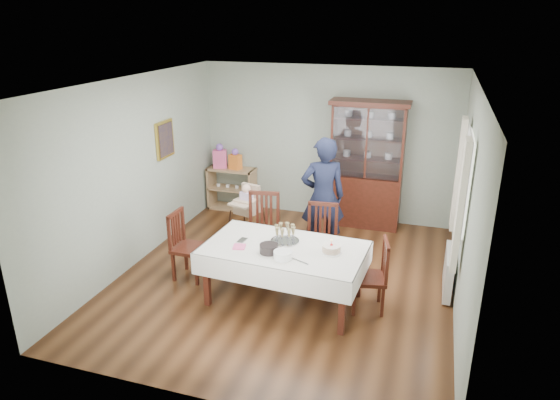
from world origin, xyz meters
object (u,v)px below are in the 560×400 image
at_px(sideboard, 232,189).
at_px(woman, 323,197).
at_px(chair_end_right, 369,289).
at_px(champagne_tray, 285,237).
at_px(chair_far_left, 262,244).
at_px(gift_bag_orange, 235,160).
at_px(dining_table, 284,274).
at_px(high_chair, 247,221).
at_px(birthday_cake, 331,249).
at_px(gift_bag_pink, 220,157).
at_px(chair_far_right, 320,253).
at_px(chair_end_left, 190,258).
at_px(china_cabinet, 367,163).

bearing_deg(sideboard, woman, -33.28).
bearing_deg(chair_end_right, champagne_tray, -103.73).
distance_m(chair_far_left, gift_bag_orange, 2.37).
height_order(woman, champagne_tray, woman).
height_order(dining_table, chair_end_right, chair_end_right).
height_order(sideboard, high_chair, high_chair).
distance_m(high_chair, birthday_cake, 2.25).
bearing_deg(champagne_tray, chair_end_right, -0.86).
bearing_deg(gift_bag_pink, chair_far_right, -39.15).
height_order(high_chair, gift_bag_pink, gift_bag_pink).
bearing_deg(dining_table, high_chair, 126.00).
bearing_deg(chair_far_right, woman, 95.38).
bearing_deg(sideboard, high_chair, -58.61).
distance_m(chair_end_left, chair_end_right, 2.50).
bearing_deg(chair_far_left, chair_end_left, -149.93).
height_order(chair_far_left, birthday_cake, chair_far_left).
bearing_deg(china_cabinet, high_chair, -141.25).
distance_m(sideboard, chair_end_left, 2.69).
distance_m(chair_end_left, gift_bag_orange, 2.74).
bearing_deg(chair_end_left, dining_table, -96.78).
distance_m(dining_table, chair_far_left, 1.08).
bearing_deg(china_cabinet, chair_end_left, -127.78).
xyz_separation_m(chair_end_left, woman, (1.58, 1.30, 0.63)).
bearing_deg(chair_far_right, chair_end_right, -49.08).
xyz_separation_m(chair_far_right, high_chair, (-1.34, 0.60, 0.09)).
height_order(dining_table, gift_bag_pink, gift_bag_pink).
distance_m(woman, gift_bag_pink, 2.62).
xyz_separation_m(chair_end_left, high_chair, (0.37, 1.29, 0.10)).
height_order(dining_table, gift_bag_orange, gift_bag_orange).
height_order(chair_end_right, woman, woman).
xyz_separation_m(china_cabinet, chair_far_left, (-1.20, -1.94, -0.81)).
xyz_separation_m(woman, champagne_tray, (-0.18, -1.35, -0.09)).
relative_size(china_cabinet, high_chair, 2.17).
bearing_deg(chair_end_right, sideboard, -145.26).
xyz_separation_m(china_cabinet, chair_end_right, (0.47, -2.69, -0.85)).
bearing_deg(chair_end_right, chair_far_left, -127.13).
xyz_separation_m(chair_far_left, gift_bag_orange, (-1.20, 1.94, 0.66)).
xyz_separation_m(champagne_tray, gift_bag_pink, (-2.08, 2.67, 0.17)).
bearing_deg(birthday_cake, sideboard, 131.55).
relative_size(birthday_cake, gift_bag_pink, 0.56).
height_order(chair_far_left, champagne_tray, chair_far_left).
xyz_separation_m(chair_end_left, gift_bag_pink, (-0.68, 2.63, 0.72)).
relative_size(birthday_cake, gift_bag_orange, 0.66).
bearing_deg(gift_bag_orange, dining_table, -57.29).
bearing_deg(woman, gift_bag_orange, -57.87).
bearing_deg(woman, chair_end_right, 100.23).
bearing_deg(chair_far_left, chair_far_right, -9.84).
xyz_separation_m(china_cabinet, chair_end_left, (-2.03, -2.62, -0.84)).
bearing_deg(birthday_cake, chair_end_right, 12.79).
distance_m(woman, gift_bag_orange, 2.36).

